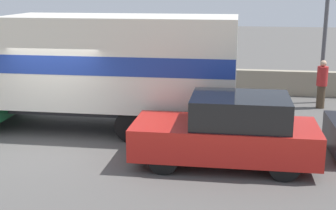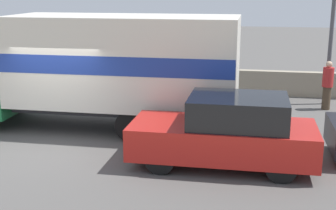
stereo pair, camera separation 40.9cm
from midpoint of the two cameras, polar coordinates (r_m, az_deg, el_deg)
ground_plane at (r=12.66m, az=-13.39°, el=-4.91°), size 80.00×80.00×0.00m
stone_wall_backdrop at (r=19.09m, az=-4.86°, el=3.32°), size 60.00×0.35×0.95m
box_truck at (r=13.60m, az=-7.08°, el=4.80°), size 8.17×2.49×3.29m
car_hatchback at (r=10.90m, az=8.24°, el=-3.28°), size 4.25×1.81×1.67m
pedestrian at (r=16.75m, az=19.53°, el=2.36°), size 0.36×0.36×1.66m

